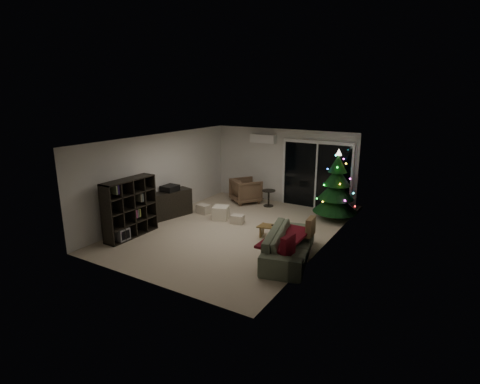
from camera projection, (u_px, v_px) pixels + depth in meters
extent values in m
plane|color=beige|center=(231.00, 231.00, 10.21)|extent=(6.50, 6.50, 0.00)
plane|color=white|center=(231.00, 139.00, 9.56)|extent=(6.50, 6.50, 0.00)
cube|color=silver|center=(283.00, 166.00, 12.57)|extent=(5.00, 0.02, 2.50)
cube|color=silver|center=(141.00, 222.00, 7.19)|extent=(5.00, 0.02, 2.50)
cube|color=silver|center=(160.00, 176.00, 11.13)|extent=(0.02, 6.50, 2.50)
cube|color=silver|center=(322.00, 200.00, 8.64)|extent=(0.02, 6.50, 2.50)
cube|color=black|center=(316.00, 176.00, 12.01)|extent=(2.20, 0.02, 2.10)
cube|color=white|center=(263.00, 139.00, 12.59)|extent=(0.90, 0.22, 0.28)
cube|color=#3F3833|center=(320.00, 205.00, 12.72)|extent=(2.60, 1.00, 0.10)
cube|color=white|center=(325.00, 187.00, 12.91)|extent=(2.20, 0.06, 1.00)
cube|color=#2A251D|center=(171.00, 204.00, 11.33)|extent=(0.79, 1.36, 0.80)
cube|color=black|center=(170.00, 188.00, 11.20)|extent=(0.40, 0.48, 0.17)
imported|color=brown|center=(246.00, 191.00, 12.77)|extent=(1.24, 1.24, 0.82)
cube|color=beige|center=(221.00, 213.00, 11.11)|extent=(0.56, 0.56, 0.40)
cube|color=beige|center=(203.00, 209.00, 11.67)|extent=(0.42, 0.34, 0.28)
cube|color=beige|center=(238.00, 219.00, 10.77)|extent=(0.40, 0.32, 0.25)
cylinder|color=#2A251D|center=(269.00, 198.00, 12.37)|extent=(0.44, 0.44, 0.55)
cylinder|color=black|center=(263.00, 174.00, 13.15)|extent=(0.28, 0.28, 1.74)
imported|color=#525B45|center=(289.00, 245.00, 8.45)|extent=(1.42, 2.43, 0.67)
cube|color=maroon|center=(285.00, 238.00, 8.46)|extent=(0.71, 1.65, 0.05)
cube|color=olive|center=(311.00, 227.00, 8.79)|extent=(0.17, 0.45, 0.44)
cube|color=maroon|center=(288.00, 246.00, 7.72)|extent=(0.16, 0.45, 0.44)
cube|color=black|center=(274.00, 225.00, 9.64)|extent=(0.13, 0.04, 0.02)
cube|color=slate|center=(284.00, 227.00, 9.56)|extent=(0.13, 0.08, 0.02)
cone|color=#0F3F11|center=(336.00, 185.00, 10.90)|extent=(1.66, 1.66, 2.10)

